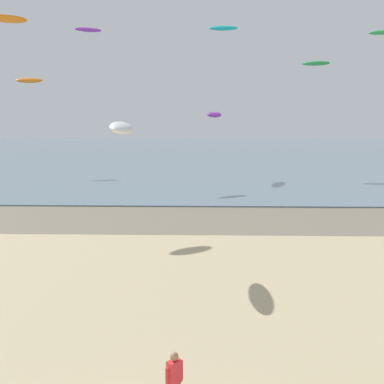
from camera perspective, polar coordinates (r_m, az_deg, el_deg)
wet_sand_strip at (r=32.89m, az=-0.37°, el=-3.26°), size 120.00×7.87×0.01m
sea at (r=71.30m, az=0.57°, el=4.28°), size 160.00×70.00×0.10m
person_mid_beach at (r=13.12m, az=-2.10°, el=-21.42°), size 0.43×0.43×1.71m
kite_aloft_0 at (r=57.54m, az=-18.68°, el=12.38°), size 3.00×1.74×0.82m
kite_aloft_3 at (r=57.02m, az=3.70°, el=18.76°), size 3.30×1.28×0.79m
kite_aloft_5 at (r=36.37m, az=-20.95°, el=18.56°), size 2.67×2.23×0.67m
kite_aloft_6 at (r=49.86m, az=2.65°, el=9.11°), size 2.29×3.67×0.73m
kite_aloft_7 at (r=23.23m, az=-8.32°, el=7.50°), size 1.20×3.28×0.79m
kite_aloft_8 at (r=41.12m, az=21.50°, el=17.14°), size 2.03×1.47×0.40m
kite_aloft_9 at (r=59.14m, az=14.42°, el=14.50°), size 3.36×2.37×0.65m
kite_aloft_11 at (r=50.70m, az=-12.19°, el=18.23°), size 2.79×2.09×0.62m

